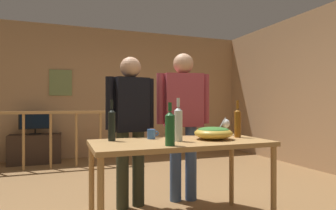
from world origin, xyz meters
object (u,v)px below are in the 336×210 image
at_px(framed_picture, 61,83).
at_px(wine_bottle_dark, 112,124).
at_px(salad_bowl, 213,132).
at_px(wine_glass, 226,124).
at_px(wine_bottle_green, 170,128).
at_px(tv_console, 35,149).
at_px(wine_bottle_clear, 179,123).
at_px(mug_blue, 152,134).
at_px(person_standing_right, 183,113).
at_px(serving_table, 181,149).
at_px(wine_bottle_amber, 238,122).
at_px(person_standing_left, 131,119).
at_px(flat_screen_tv, 35,122).
at_px(stair_railing, 64,131).

bearing_deg(framed_picture, wine_bottle_dark, -82.92).
height_order(salad_bowl, wine_glass, salad_bowl).
height_order(framed_picture, wine_bottle_green, framed_picture).
distance_m(tv_console, wine_bottle_clear, 3.83).
xyz_separation_m(framed_picture, mug_blue, (0.81, -3.54, -0.71)).
height_order(wine_glass, person_standing_right, person_standing_right).
bearing_deg(salad_bowl, mug_blue, 155.94).
bearing_deg(tv_console, salad_bowl, -62.95).
bearing_deg(mug_blue, serving_table, -47.11).
distance_m(wine_bottle_amber, mug_blue, 0.85).
bearing_deg(tv_console, wine_bottle_green, -71.30).
height_order(wine_bottle_green, person_standing_right, person_standing_right).
bearing_deg(framed_picture, person_standing_right, -66.96).
bearing_deg(wine_glass, framed_picture, 115.45).
bearing_deg(framed_picture, serving_table, -74.85).
height_order(salad_bowl, wine_bottle_green, wine_bottle_green).
height_order(wine_bottle_dark, person_standing_right, person_standing_right).
xyz_separation_m(tv_console, person_standing_right, (1.76, -2.82, 0.73)).
height_order(mug_blue, person_standing_right, person_standing_right).
bearing_deg(framed_picture, wine_bottle_amber, -66.19).
relative_size(framed_picture, wine_bottle_amber, 1.42).
height_order(tv_console, wine_bottle_clear, wine_bottle_clear).
distance_m(wine_bottle_clear, person_standing_left, 0.73).
relative_size(framed_picture, wine_bottle_dark, 1.41).
bearing_deg(wine_bottle_clear, flat_screen_tv, 112.36).
bearing_deg(framed_picture, tv_console, -146.61).
distance_m(tv_console, salad_bowl, 3.95).
relative_size(salad_bowl, wine_bottle_amber, 0.97).
distance_m(tv_console, wine_glass, 3.87).
xyz_separation_m(wine_bottle_green, person_standing_left, (-0.11, 0.90, 0.02)).
bearing_deg(stair_railing, wine_bottle_dark, -82.04).
bearing_deg(person_standing_left, mug_blue, 94.17).
xyz_separation_m(salad_bowl, mug_blue, (-0.52, 0.23, -0.02)).
bearing_deg(wine_bottle_amber, tv_console, 121.26).
bearing_deg(tv_console, serving_table, -67.20).
xyz_separation_m(wine_bottle_clear, mug_blue, (-0.17, 0.25, -0.11)).
bearing_deg(wine_bottle_amber, wine_bottle_green, -160.08).
xyz_separation_m(wine_glass, wine_bottle_clear, (-0.67, -0.31, 0.04)).
distance_m(tv_console, person_standing_right, 3.40).
xyz_separation_m(tv_console, wine_bottle_green, (1.26, -3.72, 0.64)).
xyz_separation_m(stair_railing, person_standing_right, (1.26, -2.26, 0.37)).
bearing_deg(person_standing_right, tv_console, -48.73).
height_order(stair_railing, person_standing_left, person_standing_left).
distance_m(mug_blue, person_standing_left, 0.46).
relative_size(tv_console, mug_blue, 7.98).
distance_m(person_standing_left, person_standing_right, 0.61).
relative_size(serving_table, wine_bottle_dark, 4.25).
xyz_separation_m(wine_bottle_dark, person_standing_left, (0.27, 0.45, 0.02)).
bearing_deg(salad_bowl, wine_glass, 42.79).
distance_m(framed_picture, salad_bowl, 4.06).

